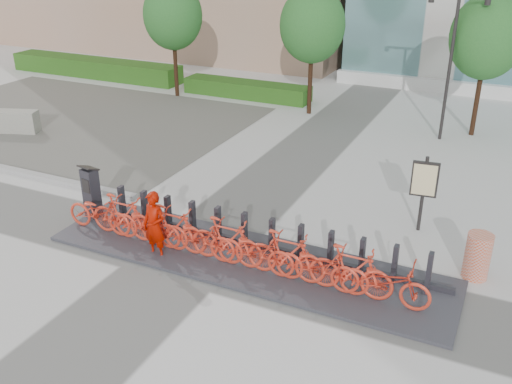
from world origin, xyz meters
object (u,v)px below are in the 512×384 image
at_px(worker_red, 154,226).
at_px(map_sign, 424,182).
at_px(bike_0, 99,213).
at_px(construction_barrel, 478,256).
at_px(jersey_barrier, 10,121).
at_px(kiosk, 91,192).

height_order(worker_red, map_sign, map_sign).
bearing_deg(map_sign, worker_red, -149.80).
xyz_separation_m(bike_0, construction_barrel, (8.78, 1.90, -0.04)).
distance_m(worker_red, jersey_barrier, 11.53).
xyz_separation_m(bike_0, map_sign, (7.23, 3.59, 0.75)).
xyz_separation_m(jersey_barrier, map_sign, (15.54, -1.32, 0.91)).
bearing_deg(bike_0, construction_barrel, -77.79).
height_order(worker_red, construction_barrel, worker_red).
relative_size(construction_barrel, map_sign, 0.53).
xyz_separation_m(worker_red, map_sign, (5.30, 3.97, 0.50)).
relative_size(kiosk, worker_red, 0.88).
bearing_deg(kiosk, worker_red, -9.99).
bearing_deg(worker_red, construction_barrel, 26.09).
height_order(bike_0, kiosk, kiosk).
xyz_separation_m(worker_red, construction_barrel, (6.84, 2.28, -0.30)).
bearing_deg(worker_red, map_sign, 44.49).
xyz_separation_m(kiosk, worker_red, (2.62, -0.94, 0.05)).
distance_m(construction_barrel, jersey_barrier, 17.34).
relative_size(bike_0, worker_red, 1.13).
bearing_deg(construction_barrel, map_sign, 132.34).
height_order(bike_0, map_sign, map_sign).
bearing_deg(kiosk, jersey_barrier, 159.89).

